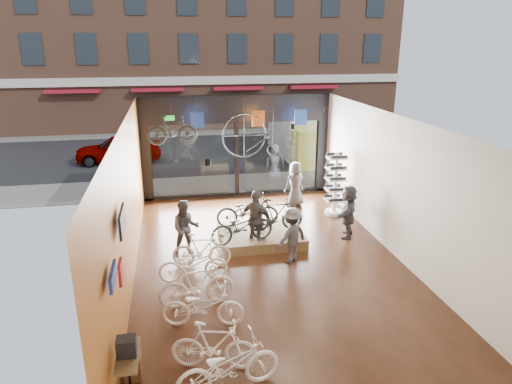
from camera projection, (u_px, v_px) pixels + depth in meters
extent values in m
cube|color=black|center=(271.00, 267.00, 12.02)|extent=(7.00, 12.00, 0.04)
cube|color=black|center=(272.00, 121.00, 10.82)|extent=(7.00, 12.00, 0.04)
cube|color=#9B611E|center=(127.00, 207.00, 10.80)|extent=(0.04, 12.00, 3.80)
cube|color=beige|center=(401.00, 190.00, 12.04)|extent=(0.04, 12.00, 3.80)
cube|color=beige|center=(374.00, 349.00, 5.80)|extent=(7.00, 0.04, 3.80)
cube|color=#198C26|center=(170.00, 118.00, 16.12)|extent=(0.35, 0.06, 0.18)
cube|color=black|center=(214.00, 145.00, 26.01)|extent=(30.00, 18.00, 0.02)
cube|color=slate|center=(233.00, 184.00, 18.71)|extent=(30.00, 2.40, 0.12)
cube|color=slate|center=(208.00, 131.00, 29.72)|extent=(30.00, 2.00, 0.12)
cube|color=brown|center=(201.00, 19.00, 29.87)|extent=(26.00, 5.00, 14.00)
imported|color=gray|center=(119.00, 149.00, 22.13)|extent=(4.01, 1.61, 1.37)
imported|color=white|center=(228.00, 366.00, 7.59)|extent=(1.93, 1.00, 0.96)
imported|color=white|center=(214.00, 346.00, 8.12)|extent=(1.64, 0.82, 0.95)
imported|color=white|center=(203.00, 306.00, 9.37)|extent=(1.77, 0.87, 0.89)
imported|color=white|center=(197.00, 285.00, 10.09)|extent=(1.72, 0.64, 1.01)
imported|color=white|center=(193.00, 264.00, 11.15)|extent=(1.70, 0.60, 0.89)
imported|color=white|center=(202.00, 250.00, 11.87)|extent=(1.59, 0.67, 0.92)
cube|color=brown|center=(261.00, 237.00, 13.45)|extent=(2.40, 1.80, 0.30)
imported|color=black|center=(242.00, 226.00, 12.57)|extent=(1.92, 1.03, 0.96)
imported|color=black|center=(276.00, 215.00, 13.37)|extent=(1.65, 0.48, 0.99)
imported|color=black|center=(248.00, 211.00, 13.66)|extent=(1.91, 0.78, 0.98)
imported|color=#3F3F44|center=(186.00, 228.00, 12.41)|extent=(0.77, 0.60, 1.58)
imported|color=#3F3F44|center=(256.00, 220.00, 12.78)|extent=(1.04, 1.00, 1.74)
imported|color=#3F3F44|center=(291.00, 236.00, 12.01)|extent=(1.14, 0.98, 1.53)
imported|color=#3F3F44|center=(295.00, 184.00, 16.21)|extent=(0.89, 0.69, 1.61)
imported|color=#3F3F44|center=(348.00, 211.00, 13.62)|extent=(1.13, 1.54, 1.61)
imported|color=black|center=(172.00, 130.00, 14.60)|extent=(1.59, 0.50, 0.95)
cube|color=#1E3F99|center=(197.00, 120.00, 15.65)|extent=(0.45, 0.03, 0.55)
cube|color=#CC5919|center=(258.00, 118.00, 16.03)|extent=(0.45, 0.03, 0.55)
cube|color=#1E3F99|center=(301.00, 117.00, 16.30)|extent=(0.45, 0.03, 0.55)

